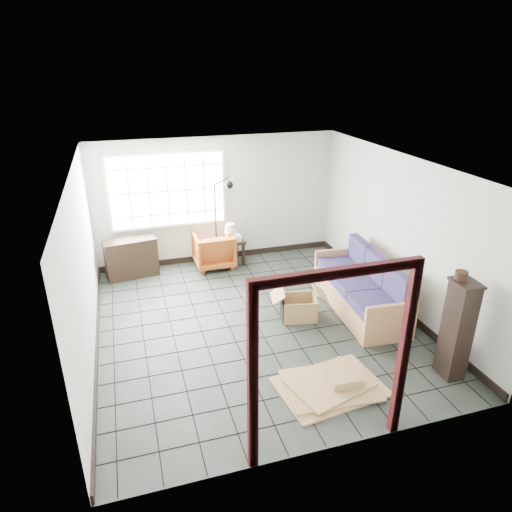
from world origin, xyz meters
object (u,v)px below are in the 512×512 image
object	(u,v)px
armchair	(214,248)
tall_shelf	(457,329)
side_table	(231,244)
futon_sofa	(363,290)

from	to	relation	value
armchair	tall_shelf	distance (m)	5.02
side_table	futon_sofa	bearing A→B (deg)	-55.22
futon_sofa	tall_shelf	world-z (taller)	tall_shelf
tall_shelf	armchair	bearing A→B (deg)	121.00
armchair	side_table	distance (m)	0.37
futon_sofa	side_table	bearing A→B (deg)	128.77
futon_sofa	tall_shelf	xyz separation A→B (m)	(0.25, -1.96, 0.36)
futon_sofa	tall_shelf	size ratio (longest dim) A/B	1.61
armchair	side_table	size ratio (longest dim) A/B	1.47
armchair	tall_shelf	bearing A→B (deg)	116.99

